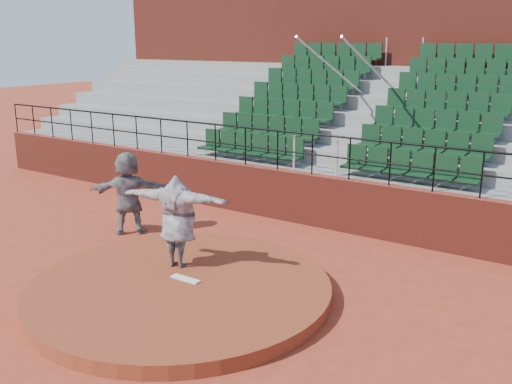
# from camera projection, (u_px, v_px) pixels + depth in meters

# --- Properties ---
(ground) EXTENTS (90.00, 90.00, 0.00)m
(ground) POSITION_uv_depth(u_px,v_px,m) (181.00, 295.00, 10.45)
(ground) COLOR #9B3823
(ground) RESTS_ON ground
(pitchers_mound) EXTENTS (5.50, 5.50, 0.25)m
(pitchers_mound) POSITION_uv_depth(u_px,v_px,m) (180.00, 289.00, 10.42)
(pitchers_mound) COLOR brown
(pitchers_mound) RESTS_ON ground
(pitching_rubber) EXTENTS (0.60, 0.15, 0.03)m
(pitching_rubber) POSITION_uv_depth(u_px,v_px,m) (186.00, 279.00, 10.50)
(pitching_rubber) COLOR white
(pitching_rubber) RESTS_ON pitchers_mound
(boundary_wall) EXTENTS (24.00, 0.30, 1.30)m
(boundary_wall) POSITION_uv_depth(u_px,v_px,m) (311.00, 199.00, 14.30)
(boundary_wall) COLOR maroon
(boundary_wall) RESTS_ON ground
(wall_railing) EXTENTS (24.04, 0.05, 1.03)m
(wall_railing) POSITION_uv_depth(u_px,v_px,m) (312.00, 145.00, 13.94)
(wall_railing) COLOR black
(wall_railing) RESTS_ON boundary_wall
(seating_deck) EXTENTS (24.00, 5.97, 4.63)m
(seating_deck) POSITION_uv_depth(u_px,v_px,m) (370.00, 146.00, 17.03)
(seating_deck) COLOR gray
(seating_deck) RESTS_ON ground
(press_box_facade) EXTENTS (24.00, 3.00, 7.10)m
(press_box_facade) POSITION_uv_depth(u_px,v_px,m) (418.00, 69.00, 19.66)
(press_box_facade) COLOR maroon
(press_box_facade) RESTS_ON ground
(pitcher) EXTENTS (2.31, 1.06, 1.82)m
(pitcher) POSITION_uv_depth(u_px,v_px,m) (178.00, 221.00, 10.94)
(pitcher) COLOR black
(pitcher) RESTS_ON pitchers_mound
(fielder) EXTENTS (1.81, 1.63, 2.00)m
(fielder) POSITION_uv_depth(u_px,v_px,m) (128.00, 193.00, 13.57)
(fielder) COLOR black
(fielder) RESTS_ON ground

